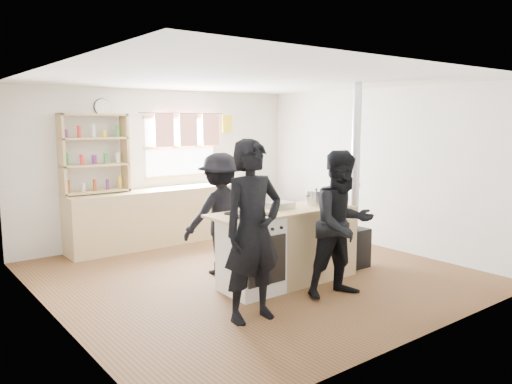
# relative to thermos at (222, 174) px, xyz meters

# --- Properties ---
(ground) EXTENTS (5.00, 5.00, 0.01)m
(ground) POSITION_rel_thermos_xyz_m (-1.00, -2.22, -1.07)
(ground) COLOR brown
(ground) RESTS_ON ground
(back_counter) EXTENTS (3.40, 0.55, 0.90)m
(back_counter) POSITION_rel_thermos_xyz_m (-1.00, 0.00, -0.61)
(back_counter) COLOR tan
(back_counter) RESTS_ON ground
(shelving_unit) EXTENTS (1.00, 0.28, 1.20)m
(shelving_unit) POSITION_rel_thermos_xyz_m (-2.20, 0.12, 0.45)
(shelving_unit) COLOR tan
(shelving_unit) RESTS_ON back_counter
(thermos) EXTENTS (0.10, 0.10, 0.33)m
(thermos) POSITION_rel_thermos_xyz_m (0.00, 0.00, 0.00)
(thermos) COLOR silver
(thermos) RESTS_ON back_counter
(cooking_island) EXTENTS (1.97, 0.64, 0.93)m
(cooking_island) POSITION_rel_thermos_xyz_m (-0.85, -2.77, -0.60)
(cooking_island) COLOR silver
(cooking_island) RESTS_ON ground
(skillet_greens) EXTENTS (0.42, 0.42, 0.05)m
(skillet_greens) POSITION_rel_thermos_xyz_m (-1.58, -2.87, -0.11)
(skillet_greens) COLOR black
(skillet_greens) RESTS_ON cooking_island
(roast_tray) EXTENTS (0.31, 0.24, 0.08)m
(roast_tray) POSITION_rel_thermos_xyz_m (-0.94, -2.70, -0.09)
(roast_tray) COLOR silver
(roast_tray) RESTS_ON cooking_island
(stockpot_stove) EXTENTS (0.24, 0.24, 0.19)m
(stockpot_stove) POSITION_rel_thermos_xyz_m (-1.31, -2.56, -0.05)
(stockpot_stove) COLOR silver
(stockpot_stove) RESTS_ON cooking_island
(stockpot_counter) EXTENTS (0.29, 0.29, 0.21)m
(stockpot_counter) POSITION_rel_thermos_xyz_m (-0.39, -2.76, -0.04)
(stockpot_counter) COLOR silver
(stockpot_counter) RESTS_ON cooking_island
(bread_board) EXTENTS (0.32, 0.26, 0.12)m
(bread_board) POSITION_rel_thermos_xyz_m (-0.07, -2.74, -0.08)
(bread_board) COLOR tan
(bread_board) RESTS_ON cooking_island
(flue_heater) EXTENTS (0.35, 0.35, 2.50)m
(flue_heater) POSITION_rel_thermos_xyz_m (0.30, -2.79, -0.42)
(flue_heater) COLOR black
(flue_heater) RESTS_ON ground
(person_near_left) EXTENTS (0.69, 0.47, 1.82)m
(person_near_left) POSITION_rel_thermos_xyz_m (-1.91, -3.42, -0.15)
(person_near_left) COLOR black
(person_near_left) RESTS_ON ground
(person_near_right) EXTENTS (0.92, 0.78, 1.67)m
(person_near_right) POSITION_rel_thermos_xyz_m (-0.69, -3.50, -0.23)
(person_near_right) COLOR black
(person_near_right) RESTS_ON ground
(person_far) EXTENTS (1.04, 0.62, 1.59)m
(person_far) POSITION_rel_thermos_xyz_m (-1.31, -1.94, -0.27)
(person_far) COLOR black
(person_far) RESTS_ON ground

